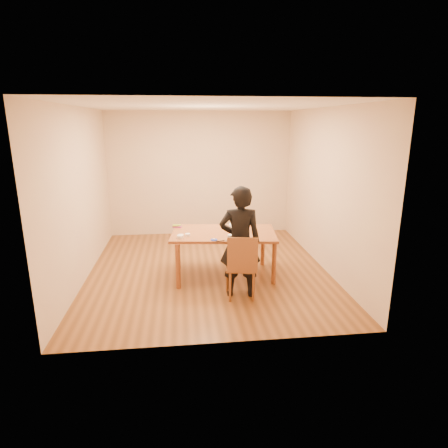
{
  "coord_description": "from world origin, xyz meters",
  "views": [
    {
      "loc": [
        -0.42,
        -6.03,
        2.45
      ],
      "look_at": [
        0.23,
        -0.35,
        0.9
      ],
      "focal_mm": 30.0,
      "sensor_mm": 36.0,
      "label": 1
    }
  ],
  "objects": [
    {
      "name": "ramekin_yellow",
      "position": [
        -0.34,
        -0.44,
        0.77
      ],
      "size": [
        0.08,
        0.08,
        0.04
      ],
      "primitive_type": "cylinder",
      "color": "white",
      "rests_on": "dining_table"
    },
    {
      "name": "person",
      "position": [
        0.38,
        -1.03,
        0.81
      ],
      "size": [
        0.62,
        0.44,
        1.62
      ],
      "primitive_type": "imported",
      "rotation": [
        0.0,
        0.0,
        3.06
      ],
      "color": "black",
      "rests_on": "floor"
    },
    {
      "name": "frosting_lid",
      "position": [
        0.04,
        -0.7,
        0.75
      ],
      "size": [
        0.1,
        0.1,
        0.01
      ],
      "primitive_type": "cylinder",
      "color": "#1B32B2",
      "rests_on": "dining_table"
    },
    {
      "name": "room_shell",
      "position": [
        0.0,
        0.34,
        1.35
      ],
      "size": [
        4.0,
        4.5,
        2.7
      ],
      "color": "brown",
      "rests_on": "ground"
    },
    {
      "name": "dining_chair",
      "position": [
        0.38,
        -1.08,
        0.45
      ],
      "size": [
        0.46,
        0.46,
        0.04
      ],
      "primitive_type": "cube",
      "rotation": [
        0.0,
        0.0,
        -0.19
      ],
      "color": "brown",
      "rests_on": "floor"
    },
    {
      "name": "dining_table",
      "position": [
        0.23,
        -0.3,
        0.73
      ],
      "size": [
        1.75,
        1.16,
        0.04
      ],
      "primitive_type": "cube",
      "rotation": [
        0.0,
        0.0,
        -0.11
      ],
      "color": "brown",
      "rests_on": "floor"
    },
    {
      "name": "candy_box_pink",
      "position": [
        -0.51,
        0.07,
        0.76
      ],
      "size": [
        0.16,
        0.1,
        0.02
      ],
      "primitive_type": "cube",
      "rotation": [
        0.0,
        0.0,
        -0.23
      ],
      "color": "#C42E6F",
      "rests_on": "dining_table"
    },
    {
      "name": "cake_plate",
      "position": [
        0.45,
        -0.22,
        0.76
      ],
      "size": [
        0.29,
        0.29,
        0.02
      ],
      "primitive_type": "cylinder",
      "color": "#B5260C",
      "rests_on": "dining_table"
    },
    {
      "name": "ramekin_green",
      "position": [
        -0.46,
        -0.55,
        0.77
      ],
      "size": [
        0.09,
        0.09,
        0.04
      ],
      "primitive_type": "cylinder",
      "color": "white",
      "rests_on": "dining_table"
    },
    {
      "name": "frosting_dome",
      "position": [
        0.45,
        -0.22,
        0.86
      ],
      "size": [
        0.23,
        0.23,
        0.03
      ],
      "primitive_type": "ellipsoid",
      "color": "white",
      "rests_on": "cake"
    },
    {
      "name": "ramekin_multi",
      "position": [
        -0.45,
        -0.51,
        0.77
      ],
      "size": [
        0.09,
        0.09,
        0.04
      ],
      "primitive_type": "cylinder",
      "color": "white",
      "rests_on": "dining_table"
    },
    {
      "name": "spatula",
      "position": [
        0.13,
        -0.77,
        0.75
      ],
      "size": [
        0.14,
        0.06,
        0.01
      ],
      "primitive_type": "cube",
      "rotation": [
        0.0,
        0.0,
        0.35
      ],
      "color": "black",
      "rests_on": "dining_table"
    },
    {
      "name": "candy_box_green",
      "position": [
        -0.52,
        0.07,
        0.78
      ],
      "size": [
        0.13,
        0.07,
        0.02
      ],
      "primitive_type": "cube",
      "rotation": [
        0.0,
        0.0,
        -0.02
      ],
      "color": "green",
      "rests_on": "candy_box_pink"
    },
    {
      "name": "frosting_dollop",
      "position": [
        0.04,
        -0.7,
        0.77
      ],
      "size": [
        0.04,
        0.04,
        0.02
      ],
      "primitive_type": "ellipsoid",
      "color": "white",
      "rests_on": "frosting_lid"
    },
    {
      "name": "cake",
      "position": [
        0.45,
        -0.22,
        0.81
      ],
      "size": [
        0.23,
        0.23,
        0.07
      ],
      "primitive_type": "cylinder",
      "color": "white",
      "rests_on": "cake_plate"
    },
    {
      "name": "frosting_tub",
      "position": [
        0.29,
        -0.72,
        0.79
      ],
      "size": [
        0.09,
        0.09,
        0.08
      ],
      "primitive_type": "cylinder",
      "color": "white",
      "rests_on": "dining_table"
    }
  ]
}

